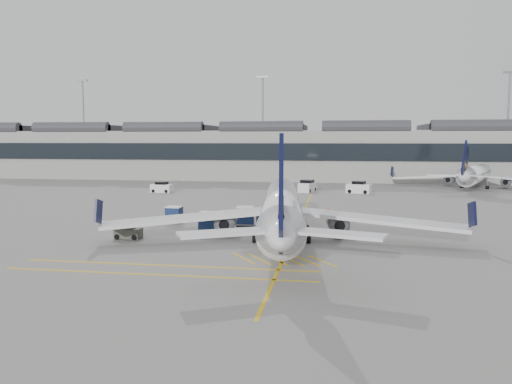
# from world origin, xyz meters

# --- Properties ---
(ground) EXTENTS (220.00, 220.00, 0.00)m
(ground) POSITION_xyz_m (0.00, 0.00, 0.00)
(ground) COLOR gray
(ground) RESTS_ON ground
(terminal) EXTENTS (200.00, 20.45, 12.40)m
(terminal) POSITION_xyz_m (0.00, 71.93, 6.14)
(terminal) COLOR #9E9E99
(terminal) RESTS_ON ground
(light_masts) EXTENTS (113.00, 0.60, 25.45)m
(light_masts) POSITION_xyz_m (-1.67, 86.00, 14.49)
(light_masts) COLOR slate
(light_masts) RESTS_ON ground
(apron_markings) EXTENTS (0.25, 60.00, 0.01)m
(apron_markings) POSITION_xyz_m (10.00, 10.00, 0.01)
(apron_markings) COLOR gold
(apron_markings) RESTS_ON ground
(airliner_main) EXTENTS (32.36, 35.51, 9.45)m
(airliner_main) POSITION_xyz_m (9.07, 0.78, 2.78)
(airliner_main) COLOR white
(airliner_main) RESTS_ON ground
(airliner_far) EXTENTS (29.01, 32.07, 9.04)m
(airliner_far) POSITION_xyz_m (40.13, 54.90, 2.66)
(airliner_far) COLOR white
(airliner_far) RESTS_ON ground
(belt_loader) EXTENTS (4.48, 1.94, 1.79)m
(belt_loader) POSITION_xyz_m (8.76, 4.75, 0.52)
(belt_loader) COLOR silver
(belt_loader) RESTS_ON ground
(baggage_cart_a) EXTENTS (1.89, 1.61, 1.86)m
(baggage_cart_a) POSITION_xyz_m (7.13, 3.76, 1.00)
(baggage_cart_a) COLOR gray
(baggage_cart_a) RESTS_ON ground
(baggage_cart_b) EXTENTS (2.07, 1.76, 2.04)m
(baggage_cart_b) POSITION_xyz_m (4.53, 7.35, 1.09)
(baggage_cart_b) COLOR gray
(baggage_cart_b) RESTS_ON ground
(baggage_cart_c) EXTENTS (1.98, 1.64, 2.06)m
(baggage_cart_c) POSITION_xyz_m (1.78, 2.79, 1.10)
(baggage_cart_c) COLOR gray
(baggage_cart_c) RESTS_ON ground
(baggage_cart_d) EXTENTS (1.83, 1.55, 1.83)m
(baggage_cart_d) POSITION_xyz_m (-3.41, 7.77, 0.98)
(baggage_cart_d) COLOR gray
(baggage_cart_d) RESTS_ON ground
(ramp_agent_a) EXTENTS (0.72, 0.80, 1.84)m
(ramp_agent_a) POSITION_xyz_m (4.60, 7.85, 0.92)
(ramp_agent_a) COLOR #FA400D
(ramp_agent_a) RESTS_ON ground
(ramp_agent_b) EXTENTS (1.08, 1.02, 1.77)m
(ramp_agent_b) POSITION_xyz_m (3.43, 2.79, 0.88)
(ramp_agent_b) COLOR orange
(ramp_agent_b) RESTS_ON ground
(pushback_tug) EXTENTS (2.31, 1.44, 1.29)m
(pushback_tug) POSITION_xyz_m (-4.83, -1.13, 0.57)
(pushback_tug) COLOR #494C40
(pushback_tug) RESTS_ON ground
(safety_cone_nose) EXTENTS (0.37, 0.37, 0.52)m
(safety_cone_nose) POSITION_xyz_m (13.05, 19.51, 0.26)
(safety_cone_nose) COLOR #F24C0A
(safety_cone_nose) RESTS_ON ground
(safety_cone_engine) EXTENTS (0.41, 0.41, 0.56)m
(safety_cone_engine) POSITION_xyz_m (13.92, 9.23, 0.28)
(safety_cone_engine) COLOR #F24C0A
(safety_cone_engine) RESTS_ON ground
(service_van_left) EXTENTS (3.75, 2.14, 1.85)m
(service_van_left) POSITION_xyz_m (-15.62, 38.03, 0.83)
(service_van_left) COLOR white
(service_van_left) RESTS_ON ground
(service_van_mid) EXTENTS (3.11, 4.51, 2.11)m
(service_van_mid) POSITION_xyz_m (9.09, 42.91, 0.94)
(service_van_mid) COLOR white
(service_van_mid) RESTS_ON ground
(service_van_right) EXTENTS (4.43, 3.09, 2.06)m
(service_van_right) POSITION_xyz_m (17.88, 42.14, 0.92)
(service_van_right) COLOR white
(service_van_right) RESTS_ON ground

